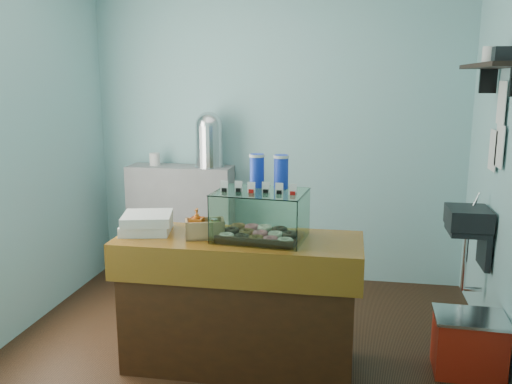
% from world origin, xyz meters
% --- Properties ---
extents(ground, '(3.50, 3.50, 0.00)m').
position_xyz_m(ground, '(0.00, 0.00, 0.00)').
color(ground, black).
rests_on(ground, ground).
extents(room_shell, '(3.54, 3.04, 2.82)m').
position_xyz_m(room_shell, '(0.03, 0.01, 1.71)').
color(room_shell, '#82BEBE').
rests_on(room_shell, ground).
extents(counter, '(1.60, 0.60, 0.90)m').
position_xyz_m(counter, '(0.00, -0.25, 0.46)').
color(counter, '#3B1B0B').
rests_on(counter, ground).
extents(back_shelf, '(1.00, 0.32, 1.10)m').
position_xyz_m(back_shelf, '(-0.90, 1.32, 0.55)').
color(back_shelf, gray).
rests_on(back_shelf, ground).
extents(display_case, '(0.61, 0.48, 0.53)m').
position_xyz_m(display_case, '(0.15, -0.22, 1.07)').
color(display_case, black).
rests_on(display_case, counter).
extents(condiment_crate, '(0.28, 0.22, 0.19)m').
position_xyz_m(condiment_crate, '(-0.23, -0.29, 0.97)').
color(condiment_crate, tan).
rests_on(condiment_crate, counter).
extents(pastry_boxes, '(0.39, 0.39, 0.13)m').
position_xyz_m(pastry_boxes, '(-0.64, -0.23, 0.96)').
color(pastry_boxes, silver).
rests_on(pastry_boxes, counter).
extents(coffee_urn, '(0.28, 0.28, 0.52)m').
position_xyz_m(coffee_urn, '(-0.60, 1.31, 1.37)').
color(coffee_urn, silver).
rests_on(coffee_urn, back_shelf).
extents(red_cooler, '(0.47, 0.36, 0.40)m').
position_xyz_m(red_cooler, '(1.51, -0.09, 0.20)').
color(red_cooler, '#B31E0E').
rests_on(red_cooler, ground).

